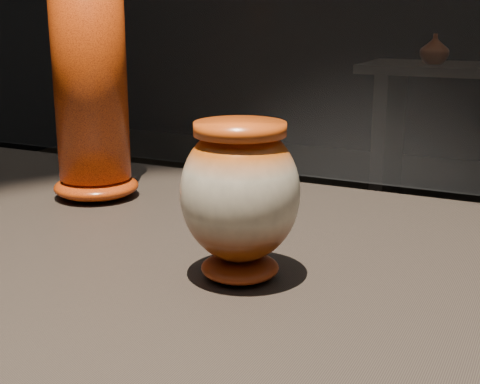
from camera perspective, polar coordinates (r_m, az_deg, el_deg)
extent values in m
cube|color=black|center=(0.76, 12.44, -9.84)|extent=(2.00, 0.80, 0.05)
ellipsoid|color=#642708|center=(0.76, 0.00, -6.43)|extent=(0.11, 0.11, 0.02)
ellipsoid|color=beige|center=(0.73, 0.00, -0.08)|extent=(0.17, 0.17, 0.16)
cylinder|color=#D45A13|center=(0.72, 0.00, 5.42)|extent=(0.13, 0.13, 0.01)
ellipsoid|color=#D5480E|center=(1.11, -12.15, 0.48)|extent=(0.14, 0.14, 0.04)
cylinder|color=#D5480E|center=(1.08, -12.77, 11.19)|extent=(0.12, 0.12, 0.38)
cube|color=black|center=(4.19, 12.52, 4.26)|extent=(0.08, 0.50, 0.85)
imported|color=maroon|center=(4.02, 16.28, 11.63)|extent=(0.21, 0.21, 0.17)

